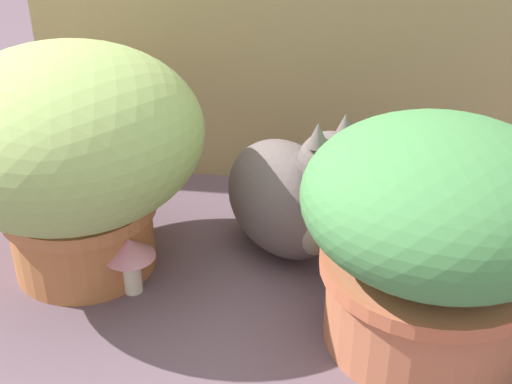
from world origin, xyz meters
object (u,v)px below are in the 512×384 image
at_px(leafy_planter, 435,231).
at_px(grass_planter, 71,148).
at_px(cat, 291,197).
at_px(mushroom_ornament_pink, 129,253).

bearing_deg(leafy_planter, grass_planter, 168.95).
distance_m(grass_planter, cat, 0.39).
xyz_separation_m(grass_planter, mushroom_ornament_pink, (0.11, -0.07, -0.16)).
bearing_deg(leafy_planter, cat, 138.04).
bearing_deg(cat, grass_planter, -166.41).
xyz_separation_m(grass_planter, cat, (0.37, 0.09, -0.11)).
bearing_deg(grass_planter, cat, 13.59).
bearing_deg(cat, mushroom_ornament_pink, -149.11).
height_order(cat, mushroom_ornament_pink, cat).
relative_size(grass_planter, leafy_planter, 1.14).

